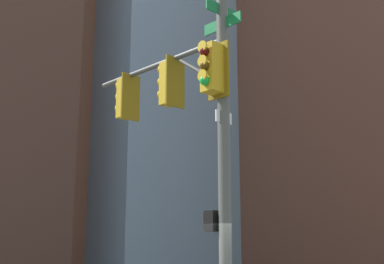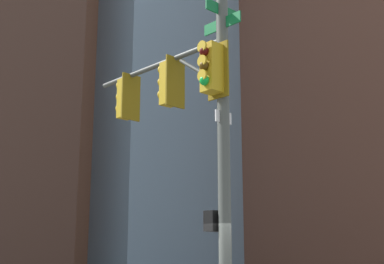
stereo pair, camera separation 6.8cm
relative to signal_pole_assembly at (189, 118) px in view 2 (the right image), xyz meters
The scene contains 3 objects.
signal_pole_assembly is the anchor object (origin of this frame).
building_brick_midblock 51.68m from the signal_pole_assembly, 149.37° to the left, with size 17.26×15.82×37.27m, color brown.
building_brick_farside 57.11m from the signal_pole_assembly, 107.84° to the left, with size 23.56×17.66×39.79m, color brown.
Camera 2 is at (6.30, -7.73, 2.01)m, focal length 48.22 mm.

